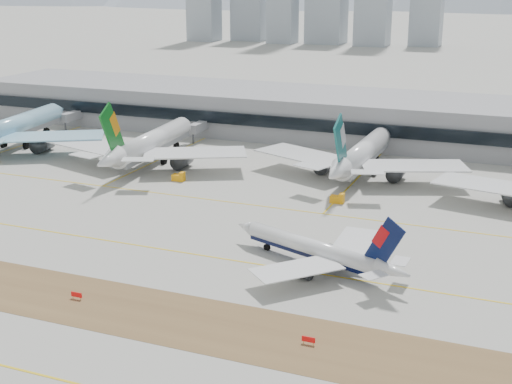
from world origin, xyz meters
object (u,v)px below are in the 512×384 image
at_px(terminal, 336,115).
at_px(widebody_cathay, 361,155).
at_px(taxiing_airliner, 317,251).
at_px(widebody_eva, 150,144).
at_px(widebody_korean, 11,129).

bearing_deg(terminal, widebody_cathay, -66.22).
bearing_deg(taxiing_airliner, widebody_eva, -18.33).
relative_size(taxiing_airliner, widebody_cathay, 0.65).
distance_m(widebody_eva, widebody_cathay, 63.68).
distance_m(widebody_korean, widebody_cathay, 115.58).
bearing_deg(widebody_eva, terminal, -40.00).
height_order(taxiing_airliner, widebody_cathay, widebody_cathay).
height_order(taxiing_airliner, terminal, terminal).
relative_size(taxiing_airliner, terminal, 0.15).
relative_size(widebody_cathay, terminal, 0.22).
bearing_deg(taxiing_airliner, terminal, -55.22).
bearing_deg(widebody_eva, widebody_korean, 84.74).
relative_size(taxiing_airliner, widebody_korean, 0.59).
height_order(widebody_cathay, terminal, widebody_cathay).
relative_size(widebody_korean, widebody_cathay, 1.11).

